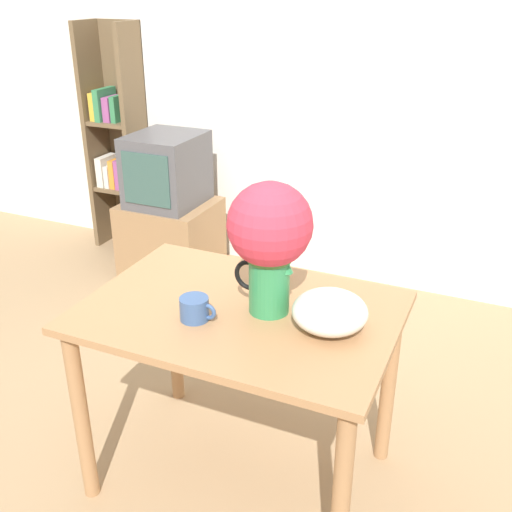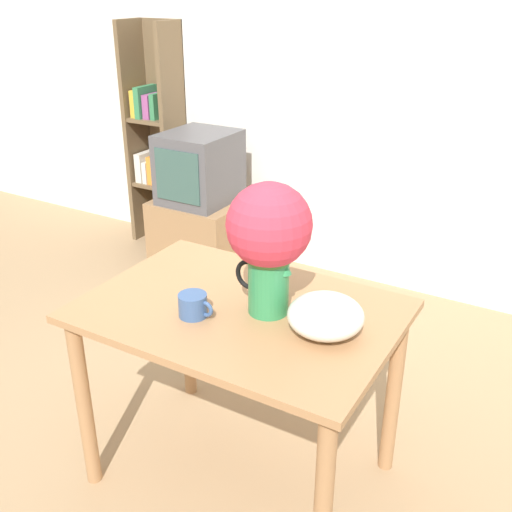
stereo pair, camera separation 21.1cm
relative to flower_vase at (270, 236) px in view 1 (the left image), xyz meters
The scene contains 9 objects.
ground_plane 1.15m from the flower_vase, behind, with size 12.00×12.00×0.00m, color #9E7F5B.
wall_back 2.00m from the flower_vase, 99.74° to the left, with size 8.00×0.05×2.60m.
table 0.44m from the flower_vase, 163.93° to the right, with size 1.14×0.80×0.80m.
flower_vase is the anchor object (origin of this frame).
coffee_mug 0.37m from the flower_vase, 142.83° to the right, with size 0.14×0.10×0.08m.
white_bowl 0.33m from the flower_vase, ahead, with size 0.26×0.26×0.13m.
tv_stand 2.18m from the flower_vase, 132.32° to the left, with size 0.59×0.52×0.53m.
tv_set 2.04m from the flower_vase, 132.36° to the left, with size 0.43×0.49×0.46m.
bookshelf 2.71m from the flower_vase, 137.50° to the left, with size 0.39×0.28×1.65m.
Camera 1 is at (1.06, -1.72, 1.89)m, focal length 42.00 mm.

